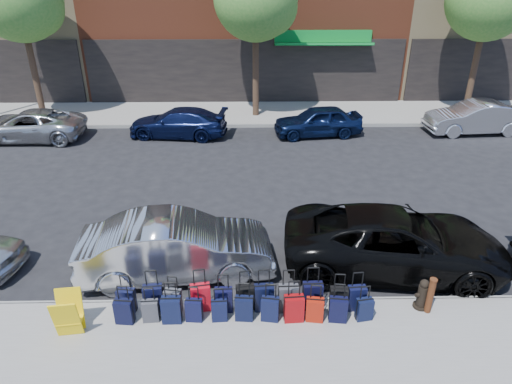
{
  "coord_description": "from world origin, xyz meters",
  "views": [
    {
      "loc": [
        0.13,
        -12.52,
        6.88
      ],
      "look_at": [
        0.32,
        -1.5,
        1.35
      ],
      "focal_mm": 32.0,
      "sensor_mm": 36.0,
      "label": 1
    }
  ],
  "objects_px": {
    "tree_left": "(22,1)",
    "car_far_1": "(178,123)",
    "suitcase_front_5": "(246,297)",
    "car_far_0": "(29,125)",
    "car_far_2": "(318,121)",
    "car_near_1": "(177,247)",
    "car_far_3": "(475,118)",
    "car_near_2": "(395,241)",
    "tree_right": "(492,0)",
    "bollard": "(431,295)",
    "tree_center": "(259,0)",
    "display_rack": "(68,315)",
    "fire_hydrant": "(422,295)"
  },
  "relations": [
    {
      "from": "bollard",
      "to": "car_near_1",
      "type": "bearing_deg",
      "value": 163.38
    },
    {
      "from": "tree_left",
      "to": "car_far_0",
      "type": "xyz_separation_m",
      "value": [
        0.52,
        -2.99,
        -4.77
      ]
    },
    {
      "from": "tree_center",
      "to": "bollard",
      "type": "height_order",
      "value": "tree_center"
    },
    {
      "from": "bollard",
      "to": "car_far_3",
      "type": "relative_size",
      "value": 0.2
    },
    {
      "from": "tree_right",
      "to": "suitcase_front_5",
      "type": "relative_size",
      "value": 7.66
    },
    {
      "from": "tree_center",
      "to": "display_rack",
      "type": "distance_m",
      "value": 16.21
    },
    {
      "from": "tree_left",
      "to": "car_far_3",
      "type": "xyz_separation_m",
      "value": [
        20.15,
        -2.46,
        -4.7
      ]
    },
    {
      "from": "car_far_2",
      "to": "car_far_3",
      "type": "xyz_separation_m",
      "value": [
        7.09,
        0.21,
        0.05
      ]
    },
    {
      "from": "tree_right",
      "to": "car_far_2",
      "type": "height_order",
      "value": "tree_right"
    },
    {
      "from": "tree_center",
      "to": "car_far_0",
      "type": "height_order",
      "value": "tree_center"
    },
    {
      "from": "tree_right",
      "to": "tree_center",
      "type": "bearing_deg",
      "value": 180.0
    },
    {
      "from": "car_near_2",
      "to": "car_far_2",
      "type": "xyz_separation_m",
      "value": [
        -0.53,
        9.91,
        -0.1
      ]
    },
    {
      "from": "display_rack",
      "to": "car_far_0",
      "type": "bearing_deg",
      "value": 108.81
    },
    {
      "from": "fire_hydrant",
      "to": "car_near_2",
      "type": "height_order",
      "value": "car_near_2"
    },
    {
      "from": "bollard",
      "to": "car_far_2",
      "type": "distance_m",
      "value": 11.78
    },
    {
      "from": "tree_left",
      "to": "tree_right",
      "type": "relative_size",
      "value": 1.0
    },
    {
      "from": "tree_right",
      "to": "car_far_3",
      "type": "relative_size",
      "value": 1.68
    },
    {
      "from": "car_far_2",
      "to": "car_far_0",
      "type": "bearing_deg",
      "value": -95.54
    },
    {
      "from": "tree_right",
      "to": "car_near_2",
      "type": "height_order",
      "value": "tree_right"
    },
    {
      "from": "tree_left",
      "to": "car_near_2",
      "type": "distance_m",
      "value": 19.1
    },
    {
      "from": "tree_center",
      "to": "car_far_0",
      "type": "xyz_separation_m",
      "value": [
        -9.98,
        -2.99,
        -4.77
      ]
    },
    {
      "from": "tree_center",
      "to": "suitcase_front_5",
      "type": "relative_size",
      "value": 7.66
    },
    {
      "from": "display_rack",
      "to": "car_near_1",
      "type": "xyz_separation_m",
      "value": [
        1.88,
        2.15,
        0.16
      ]
    },
    {
      "from": "tree_right",
      "to": "bollard",
      "type": "distance_m",
      "value": 16.82
    },
    {
      "from": "tree_center",
      "to": "fire_hydrant",
      "type": "height_order",
      "value": "tree_center"
    },
    {
      "from": "tree_left",
      "to": "car_far_3",
      "type": "relative_size",
      "value": 1.68
    },
    {
      "from": "car_far_1",
      "to": "car_far_3",
      "type": "height_order",
      "value": "car_far_3"
    },
    {
      "from": "tree_center",
      "to": "tree_right",
      "type": "xyz_separation_m",
      "value": [
        10.5,
        0.0,
        0.0
      ]
    },
    {
      "from": "car_near_1",
      "to": "car_far_2",
      "type": "relative_size",
      "value": 1.2
    },
    {
      "from": "suitcase_front_5",
      "to": "car_far_3",
      "type": "relative_size",
      "value": 0.22
    },
    {
      "from": "car_near_2",
      "to": "bollard",
      "type": "bearing_deg",
      "value": -166.16
    },
    {
      "from": "car_far_0",
      "to": "car_far_2",
      "type": "distance_m",
      "value": 12.54
    },
    {
      "from": "suitcase_front_5",
      "to": "car_far_0",
      "type": "height_order",
      "value": "car_far_0"
    },
    {
      "from": "suitcase_front_5",
      "to": "car_far_1",
      "type": "height_order",
      "value": "car_far_1"
    },
    {
      "from": "bollard",
      "to": "display_rack",
      "type": "distance_m",
      "value": 7.49
    },
    {
      "from": "suitcase_front_5",
      "to": "car_far_3",
      "type": "xyz_separation_m",
      "value": [
        10.25,
        11.8,
        0.26
      ]
    },
    {
      "from": "car_near_1",
      "to": "tree_center",
      "type": "bearing_deg",
      "value": -16.25
    },
    {
      "from": "tree_left",
      "to": "car_near_2",
      "type": "relative_size",
      "value": 1.33
    },
    {
      "from": "display_rack",
      "to": "car_far_3",
      "type": "xyz_separation_m",
      "value": [
        13.79,
        12.45,
        0.11
      ]
    },
    {
      "from": "car_near_1",
      "to": "car_near_2",
      "type": "bearing_deg",
      "value": -94.32
    },
    {
      "from": "tree_right",
      "to": "car_near_2",
      "type": "xyz_separation_m",
      "value": [
        -7.41,
        -12.59,
        -4.65
      ]
    },
    {
      "from": "bollard",
      "to": "car_far_3",
      "type": "height_order",
      "value": "car_far_3"
    },
    {
      "from": "car_far_0",
      "to": "car_far_1",
      "type": "height_order",
      "value": "car_far_0"
    },
    {
      "from": "tree_left",
      "to": "car_far_1",
      "type": "xyz_separation_m",
      "value": [
        6.88,
        -2.68,
        -4.79
      ]
    },
    {
      "from": "tree_right",
      "to": "display_rack",
      "type": "relative_size",
      "value": 7.97
    },
    {
      "from": "car_near_1",
      "to": "car_far_0",
      "type": "relative_size",
      "value": 1.0
    },
    {
      "from": "fire_hydrant",
      "to": "car_far_3",
      "type": "bearing_deg",
      "value": 42.03
    },
    {
      "from": "fire_hydrant",
      "to": "car_near_2",
      "type": "relative_size",
      "value": 0.13
    },
    {
      "from": "fire_hydrant",
      "to": "car_far_0",
      "type": "distance_m",
      "value": 17.37
    },
    {
      "from": "fire_hydrant",
      "to": "display_rack",
      "type": "height_order",
      "value": "display_rack"
    }
  ]
}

